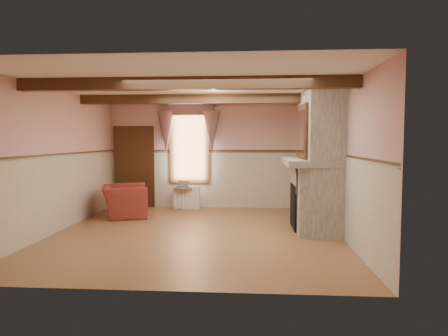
# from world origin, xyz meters

# --- Properties ---
(floor) EXTENTS (5.50, 6.00, 0.01)m
(floor) POSITION_xyz_m (0.00, 0.00, 0.00)
(floor) COLOR brown
(floor) RESTS_ON ground
(ceiling) EXTENTS (5.50, 6.00, 0.01)m
(ceiling) POSITION_xyz_m (0.00, 0.00, 2.80)
(ceiling) COLOR silver
(ceiling) RESTS_ON wall_back
(wall_back) EXTENTS (5.50, 0.02, 2.80)m
(wall_back) POSITION_xyz_m (0.00, 3.00, 1.40)
(wall_back) COLOR tan
(wall_back) RESTS_ON floor
(wall_front) EXTENTS (5.50, 0.02, 2.80)m
(wall_front) POSITION_xyz_m (0.00, -3.00, 1.40)
(wall_front) COLOR tan
(wall_front) RESTS_ON floor
(wall_left) EXTENTS (0.02, 6.00, 2.80)m
(wall_left) POSITION_xyz_m (-2.75, 0.00, 1.40)
(wall_left) COLOR tan
(wall_left) RESTS_ON floor
(wall_right) EXTENTS (0.02, 6.00, 2.80)m
(wall_right) POSITION_xyz_m (2.75, 0.00, 1.40)
(wall_right) COLOR tan
(wall_right) RESTS_ON floor
(wainscot) EXTENTS (5.50, 6.00, 1.50)m
(wainscot) POSITION_xyz_m (0.00, 0.00, 0.75)
(wainscot) COLOR beige
(wainscot) RESTS_ON floor
(chair_rail) EXTENTS (5.50, 6.00, 0.08)m
(chair_rail) POSITION_xyz_m (0.00, 0.00, 1.50)
(chair_rail) COLOR black
(chair_rail) RESTS_ON wainscot
(firebox) EXTENTS (0.20, 0.95, 0.90)m
(firebox) POSITION_xyz_m (2.00, 0.60, 0.45)
(firebox) COLOR black
(firebox) RESTS_ON floor
(armchair) EXTENTS (1.30, 1.39, 0.74)m
(armchair) POSITION_xyz_m (-1.92, 1.54, 0.37)
(armchair) COLOR maroon
(armchair) RESTS_ON floor
(side_table) EXTENTS (0.60, 0.60, 0.55)m
(side_table) POSITION_xyz_m (-0.71, 2.70, 0.28)
(side_table) COLOR brown
(side_table) RESTS_ON floor
(book_stack) EXTENTS (0.32, 0.36, 0.20)m
(book_stack) POSITION_xyz_m (-0.73, 2.72, 0.65)
(book_stack) COLOR #B7AD8C
(book_stack) RESTS_ON side_table
(radiator) EXTENTS (0.71, 0.25, 0.60)m
(radiator) POSITION_xyz_m (-0.64, 2.70, 0.30)
(radiator) COLOR white
(radiator) RESTS_ON floor
(bowl) EXTENTS (0.32, 0.32, 0.08)m
(bowl) POSITION_xyz_m (2.24, 0.52, 1.46)
(bowl) COLOR brown
(bowl) RESTS_ON mantel
(mantel_clock) EXTENTS (0.14, 0.24, 0.20)m
(mantel_clock) POSITION_xyz_m (2.24, 1.16, 1.52)
(mantel_clock) COLOR black
(mantel_clock) RESTS_ON mantel
(oil_lamp) EXTENTS (0.11, 0.11, 0.28)m
(oil_lamp) POSITION_xyz_m (2.24, 0.99, 1.56)
(oil_lamp) COLOR #D7883C
(oil_lamp) RESTS_ON mantel
(candle_red) EXTENTS (0.06, 0.06, 0.16)m
(candle_red) POSITION_xyz_m (2.24, 0.01, 1.50)
(candle_red) COLOR #A3141C
(candle_red) RESTS_ON mantel
(jar_yellow) EXTENTS (0.06, 0.06, 0.12)m
(jar_yellow) POSITION_xyz_m (2.24, 0.12, 1.48)
(jar_yellow) COLOR yellow
(jar_yellow) RESTS_ON mantel
(fireplace) EXTENTS (0.85, 2.00, 2.80)m
(fireplace) POSITION_xyz_m (2.42, 0.60, 1.40)
(fireplace) COLOR gray
(fireplace) RESTS_ON floor
(mantel) EXTENTS (1.05, 2.05, 0.12)m
(mantel) POSITION_xyz_m (2.24, 0.60, 1.36)
(mantel) COLOR gray
(mantel) RESTS_ON fireplace
(overmantel_mirror) EXTENTS (0.06, 1.44, 1.04)m
(overmantel_mirror) POSITION_xyz_m (2.06, 0.60, 1.97)
(overmantel_mirror) COLOR silver
(overmantel_mirror) RESTS_ON fireplace
(door) EXTENTS (1.10, 0.10, 2.10)m
(door) POSITION_xyz_m (-2.10, 2.94, 1.05)
(door) COLOR black
(door) RESTS_ON floor
(window) EXTENTS (1.06, 0.08, 2.02)m
(window) POSITION_xyz_m (-0.60, 2.97, 1.65)
(window) COLOR white
(window) RESTS_ON wall_back
(window_drapes) EXTENTS (1.30, 0.14, 1.40)m
(window_drapes) POSITION_xyz_m (-0.60, 2.88, 2.25)
(window_drapes) COLOR gray
(window_drapes) RESTS_ON wall_back
(ceiling_beam_front) EXTENTS (5.50, 0.18, 0.20)m
(ceiling_beam_front) POSITION_xyz_m (0.00, -1.20, 2.70)
(ceiling_beam_front) COLOR black
(ceiling_beam_front) RESTS_ON ceiling
(ceiling_beam_back) EXTENTS (5.50, 0.18, 0.20)m
(ceiling_beam_back) POSITION_xyz_m (0.00, 1.20, 2.70)
(ceiling_beam_back) COLOR black
(ceiling_beam_back) RESTS_ON ceiling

